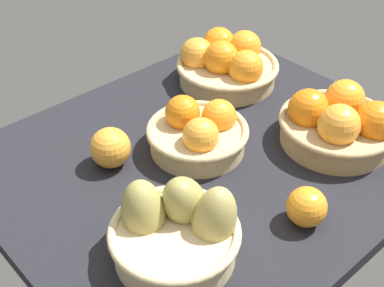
% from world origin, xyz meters
% --- Properties ---
extents(market_tray, '(0.84, 0.72, 0.03)m').
position_xyz_m(market_tray, '(0.00, 0.00, 0.01)').
color(market_tray, black).
rests_on(market_tray, ground).
extents(basket_center, '(0.20, 0.20, 0.10)m').
position_xyz_m(basket_center, '(-0.00, 0.03, 0.07)').
color(basket_center, tan).
rests_on(basket_center, market_tray).
extents(basket_far_right, '(0.24, 0.24, 0.11)m').
position_xyz_m(basket_far_right, '(0.23, 0.18, 0.08)').
color(basket_far_right, tan).
rests_on(basket_far_right, market_tray).
extents(basket_near_left_pears, '(0.21, 0.21, 0.14)m').
position_xyz_m(basket_near_left_pears, '(-0.21, -0.15, 0.08)').
color(basket_near_left_pears, '#D3BC8C').
rests_on(basket_near_left_pears, market_tray).
extents(basket_near_right, '(0.24, 0.24, 0.11)m').
position_xyz_m(basket_near_right, '(0.22, -0.14, 0.08)').
color(basket_near_right, tan).
rests_on(basket_near_right, market_tray).
extents(loose_orange_front_gap, '(0.08, 0.08, 0.08)m').
position_xyz_m(loose_orange_front_gap, '(-0.16, 0.10, 0.07)').
color(loose_orange_front_gap, '#F49E33').
rests_on(loose_orange_front_gap, market_tray).
extents(loose_orange_back_gap, '(0.07, 0.07, 0.07)m').
position_xyz_m(loose_orange_back_gap, '(-0.01, -0.25, 0.06)').
color(loose_orange_back_gap, orange).
rests_on(loose_orange_back_gap, market_tray).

